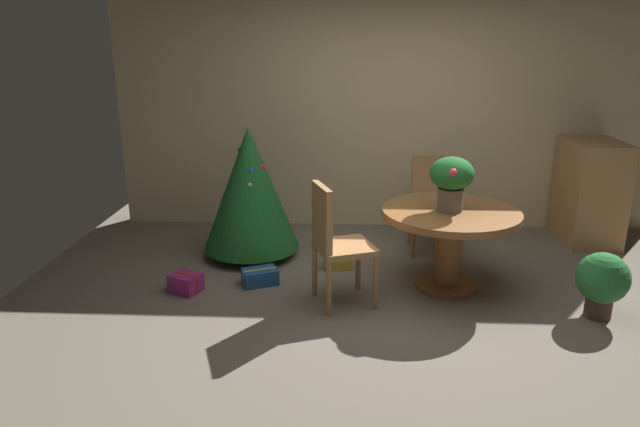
# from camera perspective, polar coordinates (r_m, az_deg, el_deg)

# --- Properties ---
(ground_plane) EXTENTS (6.60, 6.60, 0.00)m
(ground_plane) POSITION_cam_1_polar(r_m,az_deg,el_deg) (4.58, 8.18, -9.71)
(ground_plane) COLOR #756B5B
(back_wall_panel) EXTENTS (6.00, 0.10, 2.60)m
(back_wall_panel) POSITION_cam_1_polar(r_m,az_deg,el_deg) (6.32, 6.91, 10.24)
(back_wall_panel) COLOR beige
(back_wall_panel) RESTS_ON ground_plane
(round_dining_table) EXTENTS (1.15, 1.15, 0.70)m
(round_dining_table) POSITION_cam_1_polar(r_m,az_deg,el_deg) (4.86, 13.01, -1.62)
(round_dining_table) COLOR brown
(round_dining_table) RESTS_ON ground_plane
(flower_vase) EXTENTS (0.36, 0.36, 0.45)m
(flower_vase) POSITION_cam_1_polar(r_m,az_deg,el_deg) (4.70, 13.19, 3.49)
(flower_vase) COLOR #665B51
(flower_vase) RESTS_ON round_dining_table
(wooden_chair_far) EXTENTS (0.47, 0.44, 0.96)m
(wooden_chair_far) POSITION_cam_1_polar(r_m,az_deg,el_deg) (5.77, 11.40, 1.54)
(wooden_chair_far) COLOR #B27F4C
(wooden_chair_far) RESTS_ON ground_plane
(wooden_chair_left) EXTENTS (0.55, 0.55, 1.00)m
(wooden_chair_left) POSITION_cam_1_polar(r_m,az_deg,el_deg) (4.44, 1.53, -2.62)
(wooden_chair_left) COLOR #B27F4C
(wooden_chair_left) RESTS_ON ground_plane
(holiday_tree) EXTENTS (0.93, 0.93, 1.28)m
(holiday_tree) POSITION_cam_1_polar(r_m,az_deg,el_deg) (5.46, -7.12, 2.53)
(holiday_tree) COLOR brown
(holiday_tree) RESTS_ON ground_plane
(gift_box_blue) EXTENTS (0.35, 0.30, 0.14)m
(gift_box_blue) POSITION_cam_1_polar(r_m,az_deg,el_deg) (5.00, -6.10, -6.38)
(gift_box_blue) COLOR #1E569E
(gift_box_blue) RESTS_ON ground_plane
(gift_box_gold) EXTENTS (0.27, 0.21, 0.21)m
(gift_box_gold) POSITION_cam_1_polar(r_m,az_deg,el_deg) (5.29, 1.85, -4.46)
(gift_box_gold) COLOR gold
(gift_box_gold) RESTS_ON ground_plane
(gift_box_purple) EXTENTS (0.30, 0.28, 0.16)m
(gift_box_purple) POSITION_cam_1_polar(r_m,az_deg,el_deg) (4.95, -13.45, -6.86)
(gift_box_purple) COLOR #9E287A
(gift_box_purple) RESTS_ON ground_plane
(wooden_cabinet) EXTENTS (0.55, 0.77, 1.07)m
(wooden_cabinet) POSITION_cam_1_polar(r_m,az_deg,el_deg) (6.52, 25.62, 1.99)
(wooden_cabinet) COLOR #B27F4C
(wooden_cabinet) RESTS_ON ground_plane
(potted_plant) EXTENTS (0.39, 0.39, 0.52)m
(potted_plant) POSITION_cam_1_polar(r_m,az_deg,el_deg) (4.82, 26.71, -6.11)
(potted_plant) COLOR #4C382D
(potted_plant) RESTS_ON ground_plane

